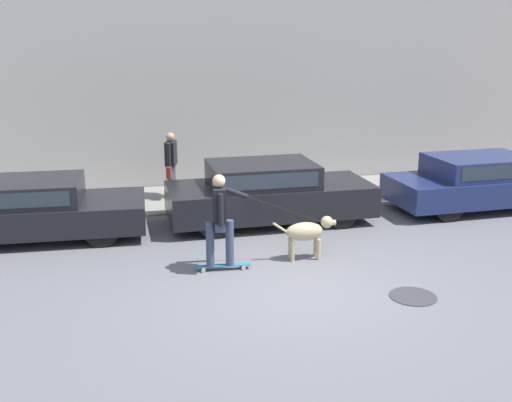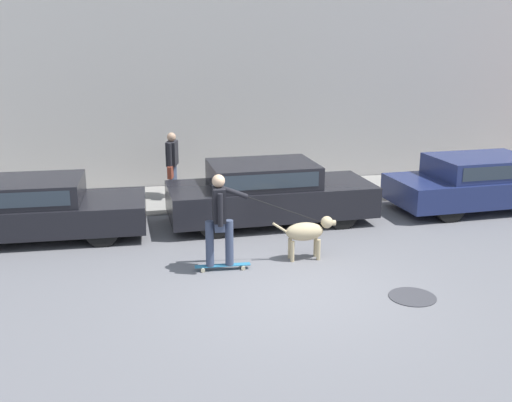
{
  "view_description": "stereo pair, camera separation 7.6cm",
  "coord_description": "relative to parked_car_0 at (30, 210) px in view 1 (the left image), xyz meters",
  "views": [
    {
      "loc": [
        -2.51,
        -8.26,
        3.8
      ],
      "look_at": [
        -0.24,
        1.8,
        0.95
      ],
      "focal_mm": 42.0,
      "sensor_mm": 36.0,
      "label": 1
    },
    {
      "loc": [
        -2.43,
        -8.28,
        3.8
      ],
      "look_at": [
        -0.24,
        1.8,
        0.95
      ],
      "focal_mm": 42.0,
      "sensor_mm": 36.0,
      "label": 2
    }
  ],
  "objects": [
    {
      "name": "ground_plane",
      "position": [
        4.32,
        -3.47,
        -0.58
      ],
      "size": [
        36.0,
        36.0,
        0.0
      ],
      "primitive_type": "plane",
      "color": "slate"
    },
    {
      "name": "back_wall",
      "position": [
        4.32,
        3.37,
        2.09
      ],
      "size": [
        32.0,
        0.3,
        5.34
      ],
      "color": "#B2ADA8",
      "rests_on": "ground_plane"
    },
    {
      "name": "sidewalk_curb",
      "position": [
        4.32,
        2.09,
        -0.52
      ],
      "size": [
        30.0,
        2.22,
        0.11
      ],
      "color": "gray",
      "rests_on": "ground_plane"
    },
    {
      "name": "parked_car_0",
      "position": [
        0.0,
        0.0,
        0.0
      ],
      "size": [
        4.33,
        1.88,
        1.16
      ],
      "rotation": [
        0.0,
        0.0,
        -0.04
      ],
      "color": "black",
      "rests_on": "ground_plane"
    },
    {
      "name": "parked_car_1",
      "position": [
        4.72,
        -0.0,
        0.05
      ],
      "size": [
        4.27,
        1.79,
        1.28
      ],
      "rotation": [
        0.0,
        0.0,
        0.02
      ],
      "color": "black",
      "rests_on": "ground_plane"
    },
    {
      "name": "parked_car_2",
      "position": [
        9.76,
        -0.0,
        0.02
      ],
      "size": [
        4.45,
        1.87,
        1.21
      ],
      "rotation": [
        0.0,
        0.0,
        0.04
      ],
      "color": "black",
      "rests_on": "ground_plane"
    },
    {
      "name": "dog",
      "position": [
        4.88,
        -2.25,
        -0.08
      ],
      "size": [
        1.14,
        0.34,
        0.76
      ],
      "rotation": [
        0.0,
        0.0,
        -0.02
      ],
      "color": "tan",
      "rests_on": "ground_plane"
    },
    {
      "name": "skateboarder",
      "position": [
        3.31,
        -2.44,
        0.36
      ],
      "size": [
        2.36,
        0.57,
        1.65
      ],
      "rotation": [
        0.0,
        0.0,
        -0.06
      ],
      "color": "beige",
      "rests_on": "ground_plane"
    },
    {
      "name": "pedestrian_with_bag",
      "position": [
        2.9,
        2.08,
        0.37
      ],
      "size": [
        0.33,
        0.71,
        1.53
      ],
      "rotation": [
        0.0,
        0.0,
        2.87
      ],
      "color": "#3D4760",
      "rests_on": "sidewalk_curb"
    },
    {
      "name": "manhole_cover",
      "position": [
        5.96,
        -4.14,
        -0.57
      ],
      "size": [
        0.71,
        0.71,
        0.01
      ],
      "color": "#38383D",
      "rests_on": "ground_plane"
    }
  ]
}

